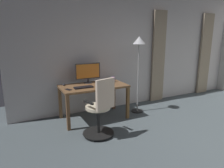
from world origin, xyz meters
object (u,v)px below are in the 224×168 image
Objects in this scene: computer_keyboard at (84,87)px; computer_mouse at (64,85)px; floor_lamp at (139,52)px; cell_phone_by_monitor at (68,90)px; cell_phone_face_up at (103,81)px; mug_tea at (113,79)px; desk at (94,89)px; office_chair at (100,110)px; computer_monitor at (88,72)px.

computer_mouse is (0.31, -0.37, 0.01)m from computer_keyboard.
computer_mouse is at bearing -12.29° from floor_lamp.
cell_phone_by_monitor is at bearing 1.12° from floor_lamp.
mug_tea is (-0.18, 0.11, 0.05)m from cell_phone_face_up.
office_chair is at bearing 76.31° from desk.
office_chair is at bearing 52.61° from mug_tea.
floor_lamp is (-1.31, -0.02, 0.64)m from computer_keyboard.
desk is at bearing 12.84° from mug_tea.
computer_keyboard is at bearing 14.61° from cell_phone_face_up.
mug_tea is at bearing 36.35° from office_chair.
desk is 3.63× the size of computer_keyboard.
computer_keyboard is at bearing 129.49° from computer_mouse.
computer_keyboard is 0.22× the size of floor_lamp.
desk is at bearing 60.05° from office_chair.
cell_phone_by_monitor reaches higher than desk.
computer_keyboard is 2.63× the size of cell_phone_by_monitor.
mug_tea reaches higher than computer_mouse.
computer_mouse is (0.57, -0.26, 0.11)m from desk.
office_chair is 1.20m from cell_phone_face_up.
cell_phone_by_monitor is at bearing 5.94° from cell_phone_face_up.
computer_mouse is at bearing -0.97° from computer_monitor.
computer_monitor reaches higher than office_chair.
mug_tea reaches higher than cell_phone_face_up.
computer_monitor is 0.59m from computer_mouse.
office_chair is 7.42× the size of cell_phone_face_up.
computer_keyboard is at bearing 78.44° from office_chair.
computer_monitor is 0.44m from cell_phone_face_up.
cell_phone_face_up is (-0.53, -1.04, 0.25)m from office_chair.
desk is 0.55m from mug_tea.
cell_phone_face_up is 0.08× the size of floor_lamp.
office_chair is at bearing 47.69° from cell_phone_face_up.
cell_phone_by_monitor is at bearing 34.78° from computer_monitor.
computer_keyboard reaches higher than cell_phone_face_up.
desk is at bearing -156.15° from computer_keyboard.
office_chair is 1.19m from computer_monitor.
floor_lamp is at bearing 13.83° from office_chair.
mug_tea reaches higher than cell_phone_by_monitor.
cell_phone_face_up is at bearing 176.07° from computer_monitor.
desk is at bearing 170.32° from cell_phone_by_monitor.
office_chair is 1.90× the size of computer_monitor.
desk is 0.43m from computer_monitor.
computer_monitor reaches higher than cell_phone_face_up.
desk is 1.28× the size of office_chair.
cell_phone_face_up is (-0.36, 0.02, -0.24)m from computer_monitor.
computer_monitor is at bearing -19.28° from cell_phone_face_up.
cell_phone_by_monitor is (0.00, 0.38, -0.01)m from computer_mouse.
desk is 0.30m from computer_keyboard.
computer_keyboard is at bearing 23.85° from desk.
desk is at bearing 155.32° from computer_mouse.
floor_lamp is at bearing -179.09° from computer_keyboard.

